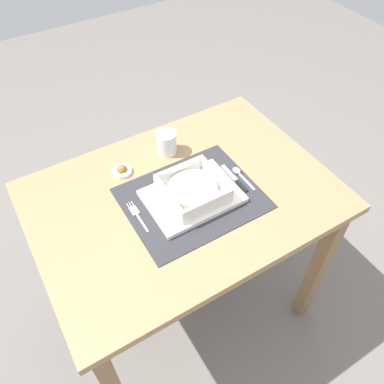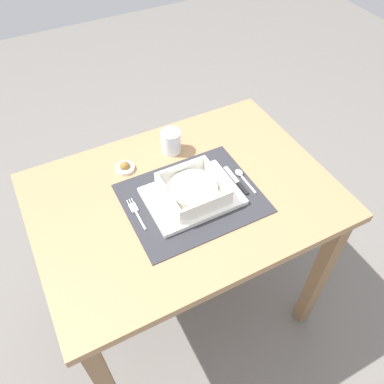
% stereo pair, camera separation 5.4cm
% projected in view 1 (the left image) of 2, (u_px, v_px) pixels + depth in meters
% --- Properties ---
extents(ground_plane, '(6.00, 6.00, 0.00)m').
position_uv_depth(ground_plane, '(186.00, 302.00, 1.81)').
color(ground_plane, slate).
extents(dining_table, '(0.96, 0.69, 0.75)m').
position_uv_depth(dining_table, '(184.00, 217.00, 1.34)').
color(dining_table, '#A37A51').
rests_on(dining_table, ground).
extents(placemat, '(0.42, 0.34, 0.00)m').
position_uv_depth(placemat, '(192.00, 198.00, 1.24)').
color(placemat, '#2D2D33').
rests_on(placemat, dining_table).
extents(serving_plate, '(0.29, 0.21, 0.02)m').
position_uv_depth(serving_plate, '(192.00, 196.00, 1.23)').
color(serving_plate, white).
rests_on(serving_plate, placemat).
extents(porridge_bowl, '(0.18, 0.18, 0.06)m').
position_uv_depth(porridge_bowl, '(193.00, 190.00, 1.21)').
color(porridge_bowl, white).
rests_on(porridge_bowl, serving_plate).
extents(fork, '(0.02, 0.13, 0.00)m').
position_uv_depth(fork, '(137.00, 214.00, 1.19)').
color(fork, silver).
rests_on(fork, placemat).
extents(spoon, '(0.02, 0.12, 0.01)m').
position_uv_depth(spoon, '(239.00, 173.00, 1.31)').
color(spoon, silver).
rests_on(spoon, placemat).
extents(butter_knife, '(0.01, 0.14, 0.01)m').
position_uv_depth(butter_knife, '(236.00, 180.00, 1.29)').
color(butter_knife, black).
rests_on(butter_knife, placemat).
extents(drinking_glass, '(0.07, 0.07, 0.08)m').
position_uv_depth(drinking_glass, '(167.00, 144.00, 1.36)').
color(drinking_glass, white).
rests_on(drinking_glass, dining_table).
extents(condiment_saucer, '(0.06, 0.06, 0.04)m').
position_uv_depth(condiment_saucer, '(122.00, 170.00, 1.31)').
color(condiment_saucer, white).
rests_on(condiment_saucer, dining_table).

